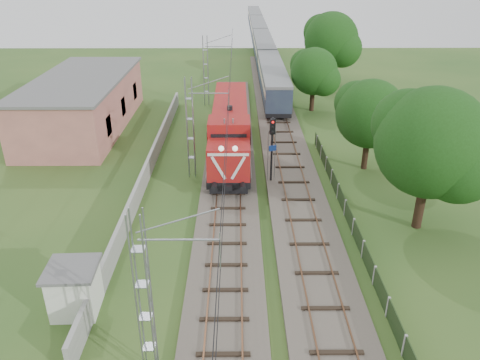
{
  "coord_description": "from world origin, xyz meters",
  "views": [
    {
      "loc": [
        0.65,
        -22.36,
        16.11
      ],
      "look_at": [
        0.82,
        6.56,
        2.2
      ],
      "focal_mm": 35.0,
      "sensor_mm": 36.0,
      "label": 1
    }
  ],
  "objects_px": {
    "locomotive": "(230,127)",
    "signal_post": "(272,139)",
    "coach_rake": "(260,37)",
    "relay_hut": "(75,289)"
  },
  "relations": [
    {
      "from": "coach_rake",
      "to": "relay_hut",
      "type": "xyz_separation_m",
      "value": [
        -12.4,
        -71.54,
        -1.12
      ]
    },
    {
      "from": "locomotive",
      "to": "signal_post",
      "type": "relative_size",
      "value": 3.42
    },
    {
      "from": "coach_rake",
      "to": "signal_post",
      "type": "height_order",
      "value": "signal_post"
    },
    {
      "from": "locomotive",
      "to": "signal_post",
      "type": "distance_m",
      "value": 7.46
    },
    {
      "from": "locomotive",
      "to": "relay_hut",
      "type": "relative_size",
      "value": 7.19
    },
    {
      "from": "signal_post",
      "to": "relay_hut",
      "type": "bearing_deg",
      "value": -126.73
    },
    {
      "from": "locomotive",
      "to": "coach_rake",
      "type": "height_order",
      "value": "locomotive"
    },
    {
      "from": "locomotive",
      "to": "coach_rake",
      "type": "bearing_deg",
      "value": 84.37
    },
    {
      "from": "locomotive",
      "to": "signal_post",
      "type": "xyz_separation_m",
      "value": [
        3.25,
        -6.58,
        1.33
      ]
    },
    {
      "from": "relay_hut",
      "to": "signal_post",
      "type": "bearing_deg",
      "value": 53.27
    }
  ]
}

